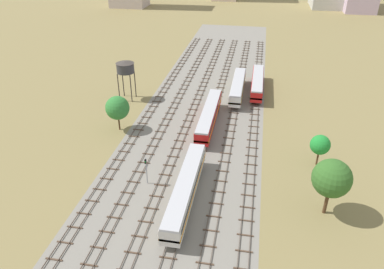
{
  "coord_description": "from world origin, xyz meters",
  "views": [
    {
      "loc": [
        11.72,
        -21.88,
        38.07
      ],
      "look_at": [
        0.0,
        41.08,
        1.5
      ],
      "focal_mm": 33.89,
      "sensor_mm": 36.0,
      "label": 1
    }
  ],
  "objects_px": {
    "passenger_coach_centre_near": "(209,115)",
    "water_tower": "(125,67)",
    "diesel_railcar_centre_right_mid": "(238,86)",
    "passenger_coach_centre_nearest": "(186,188)",
    "signal_post_nearest": "(146,168)",
    "diesel_railcar_right_midfar": "(257,82)"
  },
  "relations": [
    {
      "from": "passenger_coach_centre_near",
      "to": "water_tower",
      "type": "distance_m",
      "value": 25.48
    },
    {
      "from": "diesel_railcar_centre_right_mid",
      "to": "water_tower",
      "type": "bearing_deg",
      "value": -165.45
    },
    {
      "from": "passenger_coach_centre_near",
      "to": "passenger_coach_centre_nearest",
      "type": "bearing_deg",
      "value": -90.0
    },
    {
      "from": "passenger_coach_centre_nearest",
      "to": "diesel_railcar_centre_right_mid",
      "type": "xyz_separation_m",
      "value": [
        4.92,
        43.64,
        -0.02
      ]
    },
    {
      "from": "passenger_coach_centre_near",
      "to": "signal_post_nearest",
      "type": "height_order",
      "value": "signal_post_nearest"
    },
    {
      "from": "passenger_coach_centre_near",
      "to": "diesel_railcar_centre_right_mid",
      "type": "xyz_separation_m",
      "value": [
        4.92,
        17.67,
        -0.02
      ]
    },
    {
      "from": "diesel_railcar_right_midfar",
      "to": "passenger_coach_centre_near",
      "type": "bearing_deg",
      "value": -114.73
    },
    {
      "from": "diesel_railcar_right_midfar",
      "to": "water_tower",
      "type": "xyz_separation_m",
      "value": [
        -32.29,
        -10.78,
        5.77
      ]
    },
    {
      "from": "passenger_coach_centre_nearest",
      "to": "diesel_railcar_right_midfar",
      "type": "bearing_deg",
      "value": 78.26
    },
    {
      "from": "passenger_coach_centre_near",
      "to": "signal_post_nearest",
      "type": "xyz_separation_m",
      "value": [
        -7.37,
        -22.75,
        0.64
      ]
    },
    {
      "from": "passenger_coach_centre_nearest",
      "to": "water_tower",
      "type": "xyz_separation_m",
      "value": [
        -22.46,
        36.54,
        5.75
      ]
    },
    {
      "from": "water_tower",
      "to": "passenger_coach_centre_nearest",
      "type": "bearing_deg",
      "value": -58.43
    },
    {
      "from": "diesel_railcar_centre_right_mid",
      "to": "diesel_railcar_right_midfar",
      "type": "xyz_separation_m",
      "value": [
        4.92,
        3.67,
        0.0
      ]
    },
    {
      "from": "diesel_railcar_centre_right_mid",
      "to": "signal_post_nearest",
      "type": "height_order",
      "value": "signal_post_nearest"
    },
    {
      "from": "passenger_coach_centre_nearest",
      "to": "diesel_railcar_right_midfar",
      "type": "distance_m",
      "value": 48.33
    },
    {
      "from": "diesel_railcar_centre_right_mid",
      "to": "water_tower",
      "type": "height_order",
      "value": "water_tower"
    },
    {
      "from": "passenger_coach_centre_near",
      "to": "diesel_railcar_centre_right_mid",
      "type": "bearing_deg",
      "value": 74.46
    },
    {
      "from": "diesel_railcar_centre_right_mid",
      "to": "water_tower",
      "type": "xyz_separation_m",
      "value": [
        -27.37,
        -7.11,
        5.77
      ]
    },
    {
      "from": "passenger_coach_centre_nearest",
      "to": "diesel_railcar_centre_right_mid",
      "type": "height_order",
      "value": "same"
    },
    {
      "from": "passenger_coach_centre_nearest",
      "to": "signal_post_nearest",
      "type": "xyz_separation_m",
      "value": [
        -7.37,
        3.22,
        0.64
      ]
    },
    {
      "from": "passenger_coach_centre_near",
      "to": "diesel_railcar_centre_right_mid",
      "type": "distance_m",
      "value": 18.34
    },
    {
      "from": "passenger_coach_centre_near",
      "to": "water_tower",
      "type": "bearing_deg",
      "value": 154.8
    }
  ]
}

